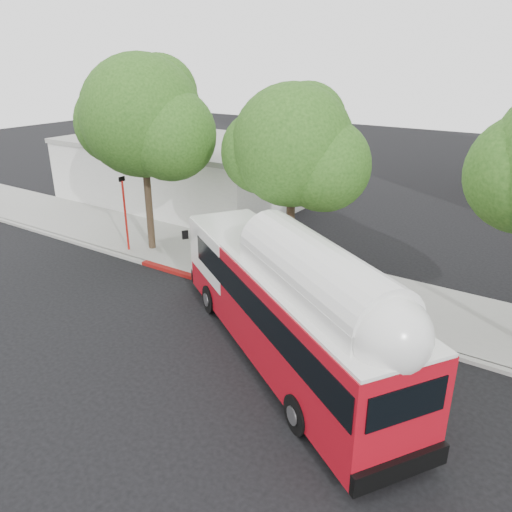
{
  "coord_description": "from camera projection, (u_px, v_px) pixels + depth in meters",
  "views": [
    {
      "loc": [
        9.12,
        -11.83,
        9.53
      ],
      "look_at": [
        -0.78,
        3.0,
        2.34
      ],
      "focal_mm": 35.0,
      "sensor_mm": 36.0,
      "label": 1
    }
  ],
  "objects": [
    {
      "name": "red_curb_segment",
      "position": [
        225.0,
        287.0,
        21.91
      ],
      "size": [
        10.0,
        0.32,
        0.16
      ],
      "primitive_type": "cube",
      "color": "maroon",
      "rests_on": "ground"
    },
    {
      "name": "street_tree_left",
      "position": [
        150.0,
        122.0,
        23.6
      ],
      "size": [
        6.67,
        5.8,
        9.74
      ],
      "color": "#2D2116",
      "rests_on": "ground"
    },
    {
      "name": "ground",
      "position": [
        227.0,
        349.0,
        17.39
      ],
      "size": [
        120.0,
        120.0,
        0.0
      ],
      "primitive_type": "plane",
      "color": "black",
      "rests_on": "ground"
    },
    {
      "name": "transit_bus",
      "position": [
        284.0,
        310.0,
        16.27
      ],
      "size": [
        12.28,
        9.05,
        3.89
      ],
      "rotation": [
        0.0,
        0.0,
        -0.58
      ],
      "color": "#AB0B18",
      "rests_on": "ground"
    },
    {
      "name": "signal_pole",
      "position": [
        125.0,
        214.0,
        25.23
      ],
      "size": [
        0.11,
        0.38,
        3.99
      ],
      "color": "red",
      "rests_on": "ground"
    },
    {
      "name": "street_tree_mid",
      "position": [
        302.0,
        152.0,
        20.16
      ],
      "size": [
        5.75,
        5.0,
        8.62
      ],
      "color": "#2D2116",
      "rests_on": "ground"
    },
    {
      "name": "sidewalk",
      "position": [
        314.0,
        282.0,
        22.37
      ],
      "size": [
        60.0,
        5.0,
        0.15
      ],
      "primitive_type": "cube",
      "color": "gray",
      "rests_on": "ground"
    },
    {
      "name": "curb_strip",
      "position": [
        284.0,
        304.0,
        20.37
      ],
      "size": [
        60.0,
        0.3,
        0.15
      ],
      "primitive_type": "cube",
      "color": "gray",
      "rests_on": "ground"
    },
    {
      "name": "low_commercial_bldg",
      "position": [
        186.0,
        170.0,
        34.59
      ],
      "size": [
        16.2,
        10.2,
        4.25
      ],
      "color": "silver",
      "rests_on": "ground"
    }
  ]
}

